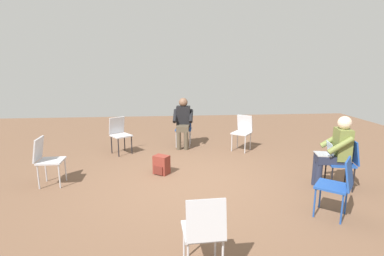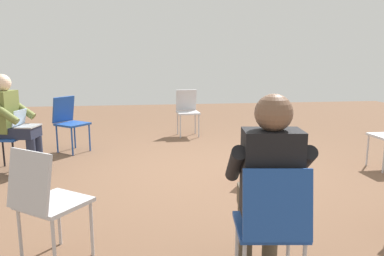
# 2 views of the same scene
# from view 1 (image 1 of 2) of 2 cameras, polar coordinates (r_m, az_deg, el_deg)

# --- Properties ---
(ground_plane) EXTENTS (14.08, 14.08, 0.00)m
(ground_plane) POSITION_cam_1_polar(r_m,az_deg,el_deg) (5.38, -0.20, -10.49)
(ground_plane) COLOR brown
(chair_west) EXTENTS (0.51, 0.48, 0.85)m
(chair_west) POSITION_cam_1_polar(r_m,az_deg,el_deg) (5.64, 27.16, -5.47)
(chair_west) COLOR #1E4799
(chair_west) RESTS_ON ground
(chair_southeast) EXTENTS (0.57, 0.58, 0.85)m
(chair_southeast) POSITION_cam_1_polar(r_m,az_deg,el_deg) (7.20, -13.64, -0.85)
(chair_southeast) COLOR #B7B7BC
(chair_southeast) RESTS_ON ground
(chair_southwest) EXTENTS (0.57, 0.58, 0.85)m
(chair_southwest) POSITION_cam_1_polar(r_m,az_deg,el_deg) (7.36, 9.64, -0.40)
(chair_southwest) COLOR #B7B7BC
(chair_southwest) RESTS_ON ground
(chair_north) EXTENTS (0.42, 0.45, 0.85)m
(chair_north) POSITION_cam_1_polar(r_m,az_deg,el_deg) (3.08, 2.30, -18.66)
(chair_north) COLOR #B7B7BC
(chair_north) RESTS_ON ground
(chair_northwest) EXTENTS (0.59, 0.58, 0.85)m
(chair_northwest) POSITION_cam_1_polar(r_m,az_deg,el_deg) (4.55, 26.11, -9.43)
(chair_northwest) COLOR #1E4799
(chair_northwest) RESTS_ON ground
(chair_south) EXTENTS (0.45, 0.49, 0.85)m
(chair_south) POSITION_cam_1_polar(r_m,az_deg,el_deg) (7.70, -1.61, 0.32)
(chair_south) COLOR #1E4799
(chair_south) RESTS_ON ground
(chair_east) EXTENTS (0.44, 0.41, 0.85)m
(chair_east) POSITION_cam_1_polar(r_m,az_deg,el_deg) (5.73, -26.00, -5.09)
(chair_east) COLOR #B7B7BC
(chair_east) RESTS_ON ground
(person_with_laptop) EXTENTS (0.58, 0.56, 1.24)m
(person_with_laptop) POSITION_cam_1_polar(r_m,az_deg,el_deg) (5.53, 25.70, -3.53)
(person_with_laptop) COLOR #23283D
(person_with_laptop) RESTS_ON ground
(person_in_black) EXTENTS (0.54, 0.55, 1.24)m
(person_in_black) POSITION_cam_1_polar(r_m,az_deg,el_deg) (7.49, -1.71, 1.54)
(person_in_black) COLOR #4C4233
(person_in_black) RESTS_ON ground
(backpack_near_laptop_user) EXTENTS (0.34, 0.32, 0.36)m
(backpack_near_laptop_user) POSITION_cam_1_polar(r_m,az_deg,el_deg) (5.81, -5.82, -7.18)
(backpack_near_laptop_user) COLOR maroon
(backpack_near_laptop_user) RESTS_ON ground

